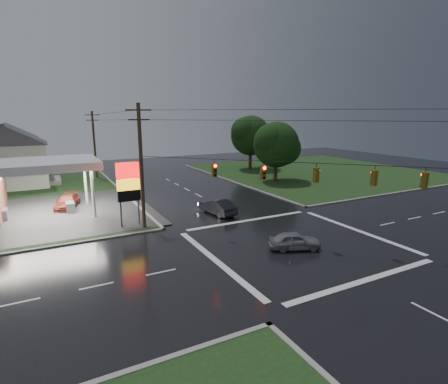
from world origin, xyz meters
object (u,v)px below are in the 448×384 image
house_far (8,148)px  tree_ne_near (277,145)px  house_near (10,156)px  car_north (217,207)px  car_pump (67,202)px  pylon_sign (128,183)px  utility_pole_n (94,144)px  tree_ne_far (251,136)px  utility_pole_nw (141,165)px  car_crossing (295,241)px

house_far → tree_ne_near: (36.09, -26.01, 1.16)m
house_near → tree_ne_near: size_ratio=1.23×
car_north → car_pump: car_north is taller
pylon_sign → tree_ne_near: bearing=25.0°
utility_pole_n → car_pump: bearing=-107.4°
tree_ne_far → house_near: bearing=177.0°
pylon_sign → house_near: size_ratio=0.54×
utility_pole_nw → house_far: (-12.45, 38.50, -1.32)m
house_near → tree_ne_near: bearing=-21.8°
utility_pole_n → house_far: size_ratio=0.95×
tree_ne_far → car_crossing: tree_ne_far is taller
utility_pole_nw → utility_pole_n: 28.50m
tree_ne_far → car_crossing: (-17.87, -34.85, -5.52)m
house_far → tree_ne_near: tree_ne_near is taller
pylon_sign → car_pump: size_ratio=1.23×
utility_pole_nw → car_pump: (-5.63, 10.58, -5.01)m
utility_pole_n → house_near: (-11.45, -2.00, -1.06)m
house_far → house_near: bearing=-85.2°
pylon_sign → tree_ne_far: 36.35m
utility_pole_nw → tree_ne_far: 36.20m
house_near → car_north: house_near is taller
car_crossing → utility_pole_nw: bearing=63.4°
utility_pole_nw → tree_ne_near: utility_pole_nw is taller
utility_pole_nw → utility_pole_n: utility_pole_nw is taller
utility_pole_nw → house_near: bearing=113.4°
tree_ne_near → car_north: (-15.82, -11.62, -4.77)m
utility_pole_nw → car_north: (7.82, 0.88, -4.93)m
car_north → tree_ne_near: bearing=-152.9°
car_north → car_pump: (-13.45, 9.70, -0.09)m
tree_ne_far → car_crossing: bearing=-117.1°
pylon_sign → tree_ne_far: size_ratio=0.61×
pylon_sign → utility_pole_n: size_ratio=0.57×
utility_pole_nw → car_crossing: size_ratio=2.83×
utility_pole_n → tree_ne_near: size_ratio=1.17×
car_north → house_far: bearing=-70.8°
pylon_sign → car_crossing: bearing=-49.3°
pylon_sign → utility_pole_nw: 2.22m
utility_pole_n → tree_ne_far: 26.96m
utility_pole_n → car_crossing: size_ratio=2.70×
pylon_sign → house_near: bearing=112.3°
utility_pole_nw → house_far: 40.48m
house_near → car_crossing: (20.23, -36.85, -3.74)m
utility_pole_n → tree_ne_far: (26.65, -4.01, 0.71)m
tree_ne_far → tree_ne_near: bearing=-104.1°
car_north → car_pump: 16.58m
house_far → car_north: size_ratio=2.29×
pylon_sign → car_pump: (-4.63, 9.58, -3.30)m
car_north → car_crossing: size_ratio=1.24×
utility_pole_n → tree_ne_near: utility_pole_n is taller
house_near → car_pump: house_near is taller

